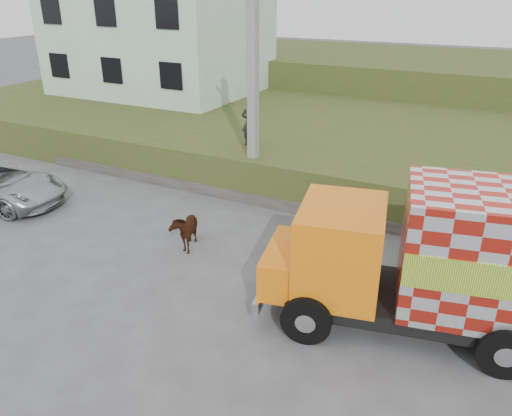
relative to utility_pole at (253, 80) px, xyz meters
The scene contains 9 objects.
ground 6.23m from the utility_pole, 77.74° to the right, with size 120.00×120.00×0.00m, color #474749.
embankment 6.42m from the utility_pole, 79.51° to the left, with size 40.00×12.00×1.50m, color #2D4B19.
embankment_far 17.62m from the utility_pole, 86.71° to the left, with size 40.00×12.00×3.00m, color #2D4B19.
retaining_strip 4.02m from the utility_pole, 158.20° to the right, with size 16.00×0.50×0.40m, color #595651.
building 13.07m from the utility_pole, 139.97° to the left, with size 10.00×8.00×6.00m, color silver.
utility_pole is the anchor object (origin of this frame).
cargo_truck 8.95m from the utility_pole, 32.67° to the right, with size 7.71×3.83×3.29m.
cow 5.39m from the utility_pole, 90.66° to the right, with size 0.60×1.32×1.12m, color #35130D.
pedestrian 2.23m from the utility_pole, 122.63° to the left, with size 0.61×0.40×1.67m, color #302D2A.
Camera 1 is at (6.53, -9.78, 6.84)m, focal length 35.00 mm.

